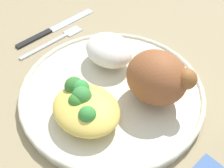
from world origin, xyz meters
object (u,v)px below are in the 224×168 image
object	(u,v)px
roasted_chicken	(158,78)
mac_cheese_with_broccoli	(85,106)
plate	(112,92)
knife	(50,30)
fork	(55,40)
rice_pile	(109,50)

from	to	relation	value
roasted_chicken	mac_cheese_with_broccoli	bearing A→B (deg)	-116.42
plate	mac_cheese_with_broccoli	size ratio (longest dim) A/B	2.85
plate	knife	xyz separation A→B (m)	(-0.21, 0.04, -0.01)
plate	roasted_chicken	xyz separation A→B (m)	(0.06, 0.04, 0.05)
roasted_chicken	knife	distance (m)	0.28
roasted_chicken	fork	xyz separation A→B (m)	(-0.24, -0.01, -0.05)
roasted_chicken	fork	bearing A→B (deg)	-177.56
mac_cheese_with_broccoli	roasted_chicken	bearing A→B (deg)	63.58
plate	roasted_chicken	distance (m)	0.08
roasted_chicken	rice_pile	bearing A→B (deg)	175.04
roasted_chicken	knife	bearing A→B (deg)	179.42
rice_pile	knife	distance (m)	0.17
roasted_chicken	plate	bearing A→B (deg)	-148.86
mac_cheese_with_broccoli	fork	bearing A→B (deg)	154.39
plate	mac_cheese_with_broccoli	xyz separation A→B (m)	(0.01, -0.07, 0.03)
plate	mac_cheese_with_broccoli	world-z (taller)	mac_cheese_with_broccoli
mac_cheese_with_broccoli	knife	xyz separation A→B (m)	(-0.22, 0.10, -0.03)
rice_pile	fork	size ratio (longest dim) A/B	0.61
plate	knife	bearing A→B (deg)	169.78
fork	roasted_chicken	bearing A→B (deg)	2.44
fork	mac_cheese_with_broccoli	bearing A→B (deg)	-25.61
plate	roasted_chicken	size ratio (longest dim) A/B	2.92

